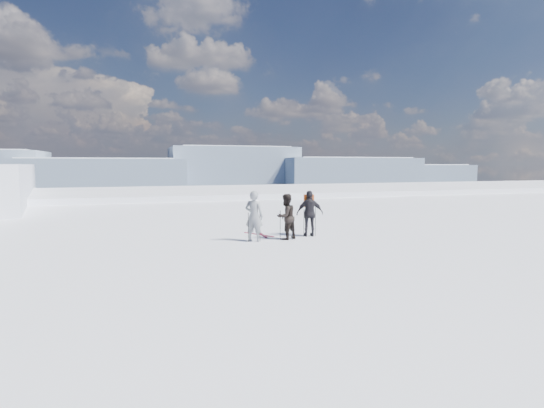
% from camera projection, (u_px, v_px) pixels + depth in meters
% --- Properties ---
extents(lake_basin, '(820.00, 820.00, 71.62)m').
position_uv_depth(lake_basin, '(214.00, 258.00, 42.98)').
color(lake_basin, white).
rests_on(lake_basin, ground).
extents(far_mountain_range, '(770.00, 110.00, 53.00)m').
position_uv_depth(far_mountain_range, '(171.00, 174.00, 454.63)').
color(far_mountain_range, slate).
rests_on(far_mountain_range, ground).
extents(skier_grey, '(0.87, 0.81, 1.99)m').
position_uv_depth(skier_grey, '(254.00, 216.00, 16.48)').
color(skier_grey, gray).
rests_on(skier_grey, ground).
extents(skier_dark, '(1.10, 1.00, 1.83)m').
position_uv_depth(skier_dark, '(286.00, 217.00, 16.92)').
color(skier_dark, black).
rests_on(skier_dark, ground).
extents(skier_pack, '(1.20, 0.70, 1.91)m').
position_uv_depth(skier_pack, '(310.00, 213.00, 17.66)').
color(skier_pack, black).
rests_on(skier_pack, ground).
extents(backpack, '(0.45, 0.31, 0.53)m').
position_uv_depth(backpack, '(309.00, 184.00, 17.79)').
color(backpack, '#E85715').
rests_on(backpack, skier_pack).
extents(ski_poles, '(3.02, 0.48, 1.33)m').
position_uv_depth(ski_poles, '(284.00, 224.00, 16.99)').
color(ski_poles, black).
rests_on(ski_poles, ground).
extents(skis_loose, '(0.93, 1.70, 0.03)m').
position_uv_depth(skis_loose, '(260.00, 234.00, 18.11)').
color(skis_loose, black).
rests_on(skis_loose, ground).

